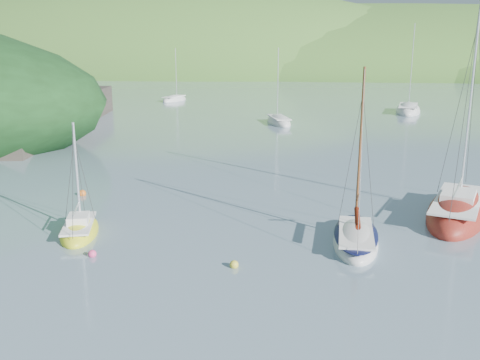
# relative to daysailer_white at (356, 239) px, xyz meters

# --- Properties ---
(ground) EXTENTS (700.00, 700.00, 0.00)m
(ground) POSITION_rel_daysailer_white_xyz_m (-4.83, -3.97, -0.21)
(ground) COLOR slate
(ground) RESTS_ON ground
(shoreline_hills) EXTENTS (690.00, 135.00, 56.00)m
(shoreline_hills) POSITION_rel_daysailer_white_xyz_m (-14.49, 168.46, -0.21)
(shoreline_hills) COLOR #306B29
(shoreline_hills) RESTS_ON ground
(daysailer_white) EXTENTS (2.27, 5.84, 8.90)m
(daysailer_white) POSITION_rel_daysailer_white_xyz_m (0.00, 0.00, 0.00)
(daysailer_white) COLOR silver
(daysailer_white) RESTS_ON ground
(sloop_red) EXTENTS (5.65, 9.36, 13.10)m
(sloop_red) POSITION_rel_daysailer_white_xyz_m (5.74, 5.07, 0.03)
(sloop_red) COLOR maroon
(sloop_red) RESTS_ON ground
(sailboat_yellow) EXTENTS (3.15, 4.92, 6.09)m
(sailboat_yellow) POSITION_rel_daysailer_white_xyz_m (-13.70, -0.76, -0.05)
(sailboat_yellow) COLOR yellow
(sailboat_yellow) RESTS_ON ground
(distant_sloop_a) EXTENTS (4.41, 7.14, 9.62)m
(distant_sloop_a) POSITION_rel_daysailer_white_xyz_m (-7.16, 38.90, -0.04)
(distant_sloop_a) COLOR silver
(distant_sloop_a) RESTS_ON ground
(distant_sloop_b) EXTENTS (4.66, 9.55, 13.05)m
(distant_sloop_b) POSITION_rel_daysailer_white_xyz_m (9.62, 52.19, 0.00)
(distant_sloop_b) COLOR silver
(distant_sloop_b) RESTS_ON ground
(distant_sloop_c) EXTENTS (3.82, 6.88, 9.30)m
(distant_sloop_c) POSITION_rel_daysailer_white_xyz_m (-26.70, 62.23, -0.04)
(distant_sloop_c) COLOR silver
(distant_sloop_c) RESTS_ON ground
(mooring_buoys) EXTENTS (27.22, 10.17, 0.49)m
(mooring_buoys) POSITION_rel_daysailer_white_xyz_m (-1.56, 2.45, -0.09)
(mooring_buoys) COLOR gold
(mooring_buoys) RESTS_ON ground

